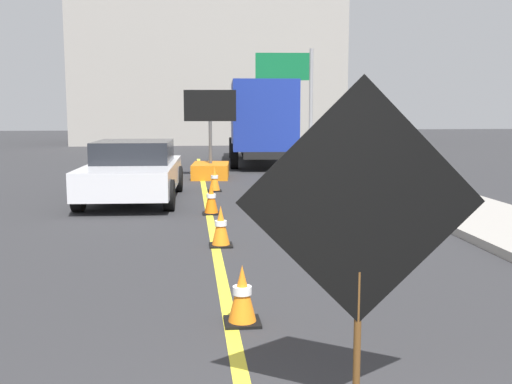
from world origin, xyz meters
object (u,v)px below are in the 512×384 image
at_px(pickup_car, 133,171).
at_px(traffic_cone_far_lane, 211,198).
at_px(box_truck, 260,119).
at_px(traffic_cone_curbside, 214,179).
at_px(roadwork_sign, 361,209).
at_px(highway_guide_sign, 295,82).
at_px(traffic_cone_mid_lane, 221,226).
at_px(arrow_board_trailer, 211,162).
at_px(traffic_cone_near_sign, 242,295).

distance_m(pickup_car, traffic_cone_far_lane, 2.73).
height_order(box_truck, traffic_cone_curbside, box_truck).
distance_m(roadwork_sign, traffic_cone_far_lane, 8.37).
relative_size(roadwork_sign, traffic_cone_curbside, 3.53).
bearing_deg(traffic_cone_curbside, highway_guide_sign, 71.62).
relative_size(traffic_cone_mid_lane, traffic_cone_curbside, 0.97).
height_order(arrow_board_trailer, box_truck, box_truck).
bearing_deg(pickup_car, arrow_board_trailer, 66.29).
xyz_separation_m(arrow_board_trailer, pickup_car, (-1.95, -4.45, 0.22)).
height_order(pickup_car, traffic_cone_mid_lane, pickup_car).
bearing_deg(traffic_cone_far_lane, highway_guide_sign, 74.48).
bearing_deg(pickup_car, traffic_cone_curbside, 34.56).
height_order(roadwork_sign, box_truck, box_truck).
height_order(traffic_cone_far_lane, traffic_cone_curbside, traffic_cone_curbside).
distance_m(pickup_car, traffic_cone_mid_lane, 5.30).
xyz_separation_m(highway_guide_sign, traffic_cone_mid_lane, (-4.66, -19.83, -3.11)).
height_order(pickup_car, traffic_cone_curbside, pickup_car).
bearing_deg(box_truck, arrow_board_trailer, -114.02).
bearing_deg(traffic_cone_far_lane, traffic_cone_mid_lane, -89.20).
relative_size(box_truck, traffic_cone_mid_lane, 11.95).
bearing_deg(arrow_board_trailer, roadwork_sign, -88.23).
bearing_deg(roadwork_sign, pickup_car, 103.12).
height_order(traffic_cone_near_sign, traffic_cone_curbside, traffic_cone_curbside).
bearing_deg(pickup_car, traffic_cone_mid_lane, -70.42).
bearing_deg(roadwork_sign, traffic_cone_near_sign, 107.30).
xyz_separation_m(traffic_cone_near_sign, traffic_cone_far_lane, (-0.07, 6.31, 0.03)).
relative_size(box_truck, traffic_cone_far_lane, 11.64).
relative_size(roadwork_sign, highway_guide_sign, 0.47).
xyz_separation_m(box_truck, highway_guide_sign, (2.35, 5.64, 1.70)).
bearing_deg(box_truck, traffic_cone_mid_lane, -99.24).
xyz_separation_m(box_truck, traffic_cone_mid_lane, (-2.31, -14.19, -1.41)).
xyz_separation_m(roadwork_sign, traffic_cone_mid_lane, (-0.64, 5.36, -1.16)).
relative_size(roadwork_sign, arrow_board_trailer, 0.86).
bearing_deg(traffic_cone_near_sign, box_truck, 82.63).
relative_size(box_truck, highway_guide_sign, 1.53).
bearing_deg(arrow_board_trailer, traffic_cone_near_sign, -90.67).
distance_m(highway_guide_sign, traffic_cone_near_sign, 23.90).
xyz_separation_m(highway_guide_sign, traffic_cone_far_lane, (-4.70, -16.93, -3.10)).
xyz_separation_m(traffic_cone_far_lane, traffic_cone_curbside, (0.21, 3.41, 0.00)).
relative_size(traffic_cone_far_lane, traffic_cone_curbside, 0.99).
height_order(traffic_cone_near_sign, traffic_cone_mid_lane, traffic_cone_mid_lane).
bearing_deg(traffic_cone_curbside, box_truck, 74.82).
relative_size(pickup_car, highway_guide_sign, 0.91).
bearing_deg(traffic_cone_near_sign, traffic_cone_curbside, 89.19).
height_order(roadwork_sign, traffic_cone_curbside, roadwork_sign).
distance_m(roadwork_sign, pickup_car, 10.64).
bearing_deg(traffic_cone_mid_lane, box_truck, 80.76).
bearing_deg(pickup_car, traffic_cone_far_lane, -50.21).
relative_size(traffic_cone_near_sign, traffic_cone_far_lane, 0.91).
height_order(highway_guide_sign, traffic_cone_far_lane, highway_guide_sign).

